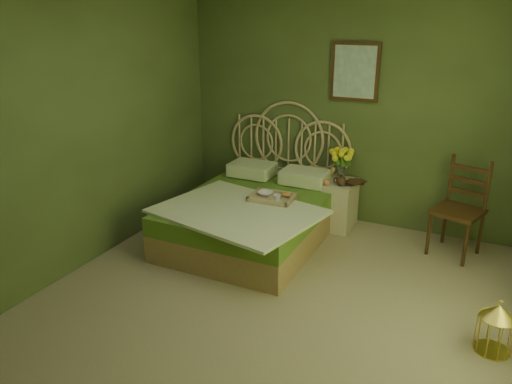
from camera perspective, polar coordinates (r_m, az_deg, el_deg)
The scene contains 12 objects.
floor at distance 4.30m, azimuth 1.45°, elevation -13.61°, with size 4.50×4.50×0.00m, color tan.
wall_back at distance 5.81m, azimuth 10.89°, elevation 8.96°, with size 4.00×4.00×0.00m, color #596B38.
wall_left at distance 4.88m, azimuth -20.44°, elevation 5.97°, with size 4.50×4.50×0.00m, color #596B38.
wall_art at distance 5.71m, azimuth 11.23°, elevation 13.33°, with size 0.54×0.04×0.64m.
bed at distance 5.48m, azimuth -0.09°, elevation -2.31°, with size 1.73×2.19×1.35m.
nightstand at distance 5.85m, azimuth 8.83°, elevation -0.53°, with size 0.50×0.50×0.98m.
chair at distance 5.48m, azimuth 22.24°, elevation -1.01°, with size 0.55×0.55×1.00m.
birdcage at distance 4.17m, azimuth 25.68°, elevation -13.92°, with size 0.26×0.26×0.39m.
book_lower at distance 5.74m, azimuth 10.62°, elevation 1.14°, with size 0.15×0.21×0.02m, color #381E0F.
book_upper at distance 5.74m, azimuth 10.63°, elevation 1.34°, with size 0.17×0.23×0.02m, color #472819.
cereal_bowl at distance 5.32m, azimuth 1.09°, elevation -0.18°, with size 0.16×0.16×0.04m, color white.
coffee_cup at distance 5.15m, azimuth 2.40°, elevation -0.68°, with size 0.08×0.08×0.07m, color white.
Camera 1 is at (1.46, -3.27, 2.39)m, focal length 35.00 mm.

